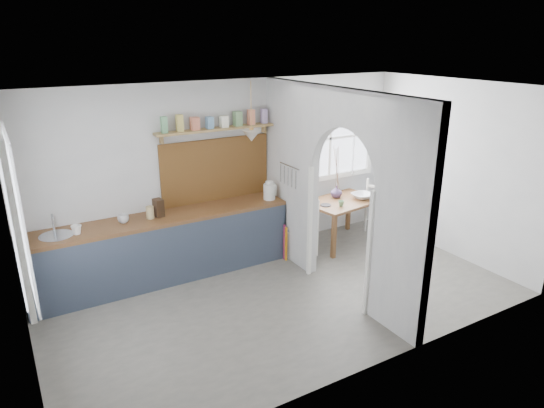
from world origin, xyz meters
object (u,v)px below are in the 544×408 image
chair_left (300,229)px  vase (336,192)px  kettle (269,190)px  chair_right (382,205)px  dining_table (342,222)px

chair_left → vase: size_ratio=4.65×
chair_left → kettle: size_ratio=3.24×
kettle → vase: size_ratio=1.43×
chair_right → vase: chair_right is taller
chair_left → kettle: 0.75m
vase → kettle: bearing=-179.7°
chair_left → kettle: kettle is taller
dining_table → chair_left: size_ratio=1.29×
chair_left → dining_table: bearing=79.2°
chair_right → vase: bearing=60.8°
chair_right → kettle: 2.22m
chair_left → chair_right: bearing=78.1°
dining_table → vase: vase is taller
dining_table → vase: 0.49m
chair_right → chair_left: bearing=72.8°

